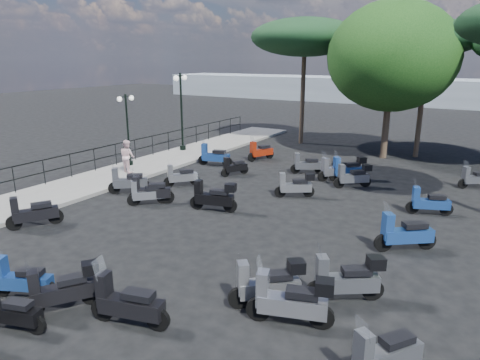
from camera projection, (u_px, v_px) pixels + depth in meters
The scene contains 35 objects.
ground at pixel (200, 216), 15.22m from camera, with size 120.00×120.00×0.00m, color black.
sidewalk at pixel (128, 172), 20.89m from camera, with size 3.00×30.00×0.15m, color slate.
railing at pixel (105, 153), 21.14m from camera, with size 0.04×26.04×1.10m.
lamp_post_1 at pixel (128, 125), 21.37m from camera, with size 0.29×1.06×3.58m.
lamp_post_2 at pixel (181, 107), 24.83m from camera, with size 0.51×1.30×4.46m.
pedestrian_far at pixel (127, 156), 20.34m from camera, with size 0.76×0.59×1.56m, color silver.
scooter_1 at pixel (33, 213), 14.11m from camera, with size 1.04×1.57×1.41m.
scooter_2 at pixel (128, 182), 17.69m from camera, with size 1.40×1.23×1.40m.
scooter_3 at pixel (214, 156), 22.19m from camera, with size 1.80×0.77×1.46m.
scooter_4 at pixel (260, 152), 23.45m from camera, with size 0.91×1.60×1.37m.
scooter_5 at pixel (10, 312), 8.75m from camera, with size 1.49×0.67×1.22m.
scooter_6 at pixel (22, 280), 9.94m from camera, with size 1.51×0.85×1.29m.
scooter_7 at pixel (150, 192), 16.39m from camera, with size 1.47×1.15×1.40m.
scooter_8 at pixel (146, 194), 16.32m from camera, with size 1.15×1.18×1.24m.
scooter_9 at pixel (181, 176), 18.66m from camera, with size 1.13×1.27×1.28m.
scooter_10 at pixel (234, 167), 20.38m from camera, with size 0.81×1.38×1.19m.
scooter_12 at pixel (63, 289), 9.43m from camera, with size 1.09×1.50×1.36m.
scooter_13 at pixel (214, 197), 15.60m from camera, with size 1.78×0.77×1.44m.
scooter_14 at pixel (334, 170), 19.57m from camera, with size 1.17×1.43×1.38m.
scooter_15 at pixel (306, 165), 20.70m from camera, with size 1.46×0.95×1.30m.
scooter_16 at pixel (127, 304), 8.89m from camera, with size 1.78×0.74×1.44m.
scooter_17 at pixel (291, 301), 8.89m from camera, with size 1.81×0.85×1.48m.
scooter_18 at pixel (268, 284), 9.59m from camera, with size 1.48×1.28×1.42m.
scooter_19 at pixel (295, 186), 17.17m from camera, with size 1.43×1.03×1.29m.
scooter_20 at pixel (353, 176), 18.44m from camera, with size 1.40×1.19×1.33m.
scooter_21 at pixel (348, 169), 19.56m from camera, with size 1.43×1.32×1.41m.
scooter_23 at pixel (384, 355), 7.42m from camera, with size 1.07×1.42×1.33m.
scooter_24 at pixel (347, 279), 9.78m from camera, with size 1.59×1.19×1.45m.
scooter_25 at pixel (404, 234), 12.38m from camera, with size 1.56×1.24×1.49m.
scooter_26 at pixel (429, 203), 15.27m from camera, with size 1.54×0.80×1.29m.
scooter_27 at pixel (474, 178), 18.41m from camera, with size 1.25×1.06×1.23m.
broadleaf_tree at pixel (392, 57), 22.62m from camera, with size 6.82×6.82×8.40m.
pine_0 at pixel (429, 38), 22.59m from camera, with size 5.50×5.50×7.42m.
pine_2 at pixel (305, 37), 26.44m from camera, with size 6.74×6.74×7.84m.
distant_hills at pixel (418, 92), 51.91m from camera, with size 70.00×8.00×3.00m, color gray.
Camera 1 is at (8.58, -11.51, 5.43)m, focal length 32.00 mm.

